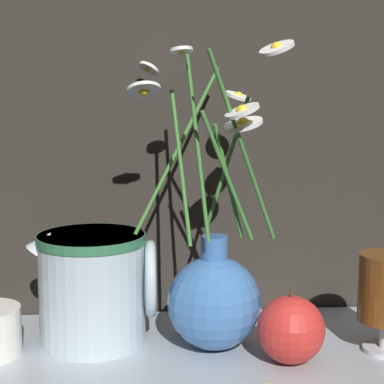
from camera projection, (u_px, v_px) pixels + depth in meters
ground_plane at (182, 364)px, 0.81m from camera, size 6.00×6.00×0.00m
shelf at (182, 359)px, 0.81m from camera, size 0.68×0.33×0.01m
vase_with_flowers at (214, 293)px, 0.82m from camera, size 0.19×0.25×0.38m
ceramic_pitcher at (94, 284)px, 0.84m from camera, size 0.17×0.14×0.16m
orange_fruit at (291, 330)px, 0.78m from camera, size 0.08×0.08×0.09m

